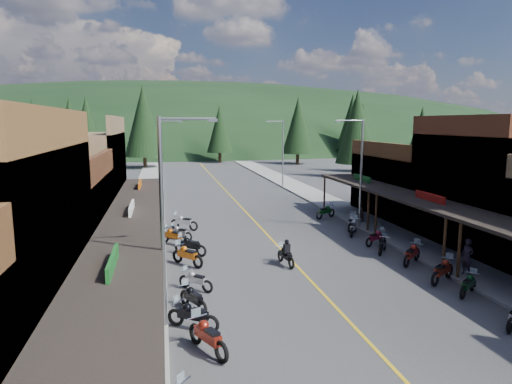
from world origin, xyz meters
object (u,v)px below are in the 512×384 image
bike_west_5 (193,314)px  rider_on_bike (286,254)px  streetlight_0 (166,214)px  bike_west_7 (196,279)px  pine_7 (34,125)px  bike_east_8 (382,245)px  bike_west_6 (193,297)px  bike_west_8 (187,254)px  bike_east_5 (468,284)px  bike_east_9 (376,237)px  bike_east_12 (326,211)px  pedestrian_east_b (360,212)px  streetlight_1 (163,157)px  pine_1 (70,125)px  bike_west_9 (190,245)px  bike_east_6 (443,269)px  bike_west_4 (208,335)px  bike_east_7 (412,253)px  shop_east_3 (418,186)px  shop_west_3 (66,183)px  bike_west_10 (173,235)px  bike_west_11 (180,232)px  pine_11 (357,127)px  bike_east_10 (354,226)px  bike_west_12 (184,221)px  shop_east_2 (503,191)px  pine_6 (422,129)px  bike_east_11 (351,222)px  pine_8 (42,137)px  pine_9 (362,131)px  pine_2 (144,121)px  pedestrian_east_a (467,257)px

bike_west_5 → rider_on_bike: rider_on_bike is taller
streetlight_0 → bike_west_7: 5.60m
pine_7 → bike_east_8: 83.62m
bike_west_6 → bike_west_8: (0.10, 6.13, 0.07)m
bike_east_5 → bike_east_9: 8.72m
bike_east_12 → pedestrian_east_b: (1.89, -2.39, 0.33)m
streetlight_1 → pine_1: pine_1 is taller
bike_west_6 → bike_west_7: 2.31m
bike_east_8 → streetlight_1: bearing=159.1°
streetlight_1 → bike_west_9: streetlight_1 is taller
bike_east_6 → bike_west_4: bearing=-102.5°
bike_east_7 → shop_east_3: bearing=107.9°
shop_west_3 → pine_1: (-10.22, 58.70, 3.72)m
bike_west_10 → bike_west_11: bearing=22.4°
bike_west_9 → bike_east_6: size_ratio=0.96×
shop_west_3 → bike_east_7: (20.10, -11.93, -2.88)m
pine_11 → bike_east_8: size_ratio=6.62×
bike_east_6 → bike_east_12: bearing=147.6°
bike_west_4 → pedestrian_east_b: 22.27m
bike_east_10 → bike_east_6: bearing=-55.5°
bike_west_5 → bike_west_9: 9.91m
bike_west_9 → rider_on_bike: (5.02, -2.98, -0.03)m
bike_west_12 → rider_on_bike: 10.76m
streetlight_0 → bike_east_6: streetlight_0 is taller
shop_east_2 → bike_west_6: size_ratio=5.39×
shop_east_2 → pine_6: (32.22, 62.30, 2.96)m
pine_6 → bike_east_11: pine_6 is taller
bike_west_7 → bike_east_8: 12.05m
bike_west_8 → bike_west_11: (-0.20, 5.65, -0.09)m
bike_east_10 → bike_east_11: (0.42, 1.38, -0.01)m
bike_west_12 → bike_east_6: (11.87, -13.67, 0.02)m
shop_east_2 → bike_west_5: bearing=-158.1°
pine_11 → bike_west_5: size_ratio=5.80×
pine_8 → bike_east_7: 49.81m
pine_8 → bike_west_11: 36.81m
pine_9 → bike_east_11: size_ratio=5.01×
pine_2 → pine_11: (30.00, -20.00, -0.80)m
bike_west_5 → streetlight_0: bearing=105.5°
pine_1 → bike_west_11: bearing=-74.0°
bike_east_9 → shop_west_3: bearing=-139.3°
pine_7 → bike_west_5: bearing=-72.5°
shop_east_3 → pine_1: size_ratio=0.87×
streetlight_1 → bike_west_4: bearing=-87.6°
bike_west_6 → bike_west_9: bearing=60.8°
pine_2 → pine_9: size_ratio=1.30×
shop_west_3 → pedestrian_east_a: shop_west_3 is taller
bike_west_4 → bike_east_8: (11.42, 9.86, -0.12)m
pine_2 → bike_east_9: 57.40m
bike_west_5 → bike_east_12: bike_east_12 is taller
pine_6 → bike_east_10: pine_6 is taller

